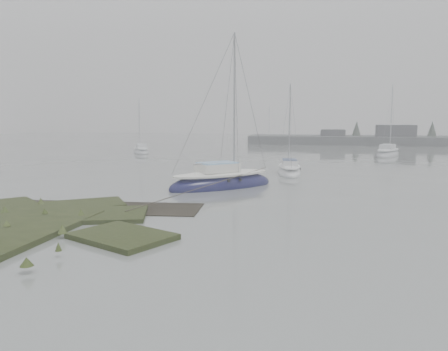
# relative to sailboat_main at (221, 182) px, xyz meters

# --- Properties ---
(ground) EXTENTS (160.00, 160.00, 0.00)m
(ground) POSITION_rel_sailboat_main_xyz_m (-1.49, 18.01, -0.32)
(ground) COLOR slate
(ground) RESTS_ON ground
(far_shoreline) EXTENTS (60.00, 8.00, 4.15)m
(far_shoreline) POSITION_rel_sailboat_main_xyz_m (25.35, 49.91, 0.53)
(far_shoreline) COLOR #4C4F51
(far_shoreline) RESTS_ON ground
(sailboat_main) EXTENTS (7.00, 6.90, 10.44)m
(sailboat_main) POSITION_rel_sailboat_main_xyz_m (0.00, 0.00, 0.00)
(sailboat_main) COLOR #11123C
(sailboat_main) RESTS_ON ground
(sailboat_white) EXTENTS (2.42, 5.59, 7.64)m
(sailboat_white) POSITION_rel_sailboat_main_xyz_m (3.82, 7.70, -0.09)
(sailboat_white) COLOR silver
(sailboat_white) RESTS_ON ground
(sailboat_far_a) EXTENTS (4.21, 5.44, 7.48)m
(sailboat_far_a) POSITION_rel_sailboat_main_xyz_m (-15.85, 24.86, -0.09)
(sailboat_far_a) COLOR #B3B7BC
(sailboat_far_a) RESTS_ON ground
(sailboat_far_b) EXTENTS (4.29, 6.67, 8.97)m
(sailboat_far_b) POSITION_rel_sailboat_main_xyz_m (14.06, 26.73, -0.05)
(sailboat_far_b) COLOR #A3A6AB
(sailboat_far_b) RESTS_ON ground
(sailboat_far_c) EXTENTS (5.12, 3.03, 6.87)m
(sailboat_far_c) POSITION_rel_sailboat_main_xyz_m (-1.52, 47.86, -0.11)
(sailboat_far_c) COLOR #B7BDC2
(sailboat_far_c) RESTS_ON ground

